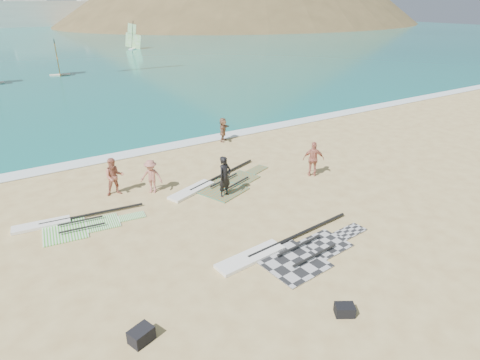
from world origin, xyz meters
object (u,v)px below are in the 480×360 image
rig_grey (287,252)px  beachgoer_right (223,130)px  gear_bag_near (141,335)px  beachgoer_left (114,177)px  beachgoer_mid (151,176)px  beachgoer_back (313,159)px  gear_bag_far (345,310)px  person_wetsuit (225,177)px  rig_orange (216,185)px  rig_green (69,225)px

rig_grey → beachgoer_right: (4.26, 11.77, 0.70)m
gear_bag_near → beachgoer_right: 16.27m
beachgoer_left → beachgoer_right: size_ratio=1.17×
beachgoer_mid → beachgoer_back: 7.90m
gear_bag_near → gear_bag_far: 5.56m
beachgoer_left → beachgoer_back: bearing=-10.5°
beachgoer_right → rig_grey: bearing=-153.1°
person_wetsuit → beachgoer_back: person_wetsuit is taller
gear_bag_far → rig_orange: bearing=83.0°
gear_bag_near → beachgoer_mid: beachgoer_mid is taller
beachgoer_mid → rig_green: bearing=-122.8°
rig_grey → gear_bag_near: (-5.67, -1.11, 0.14)m
person_wetsuit → gear_bag_far: bearing=-115.6°
rig_orange → beachgoer_mid: beachgoer_mid is taller
rig_green → person_wetsuit: bearing=-2.5°
person_wetsuit → beachgoer_mid: bearing=121.3°
rig_grey → beachgoer_mid: 7.51m
gear_bag_far → beachgoer_left: 11.51m
beachgoer_mid → beachgoer_right: bearing=76.7°
beachgoer_back → beachgoer_right: beachgoer_back is taller
beachgoer_right → beachgoer_left: bearing=163.3°
rig_grey → rig_green: size_ratio=1.23×
rig_green → beachgoer_left: size_ratio=2.86×
rig_orange → person_wetsuit: 1.50m
rig_green → gear_bag_near: 7.14m
rig_green → beachgoer_right: beachgoer_right is taller
gear_bag_near → beachgoer_back: (10.99, 5.77, 0.70)m
rig_green → person_wetsuit: (6.48, -1.04, 0.90)m
rig_orange → gear_bag_far: bearing=-117.7°
rig_grey → person_wetsuit: 5.09m
gear_bag_far → beachgoer_right: size_ratio=0.36×
beachgoer_mid → beachgoer_back: (7.50, -2.48, 0.10)m
rig_grey → rig_green: rig_grey is taller
gear_bag_far → beachgoer_left: beachgoer_left is taller
beachgoer_left → person_wetsuit: bearing=-25.9°
person_wetsuit → beachgoer_left: (-4.08, 2.83, -0.08)m
gear_bag_near → person_wetsuit: person_wetsuit is taller
gear_bag_far → beachgoer_left: size_ratio=0.31×
rig_orange → beachgoer_back: (4.70, -1.51, 0.84)m
gear_bag_near → beachgoer_mid: (3.48, 8.25, 0.60)m
gear_bag_far → person_wetsuit: person_wetsuit is taller
rig_green → gear_bag_far: size_ratio=9.33×
gear_bag_far → person_wetsuit: bearing=83.4°
gear_bag_far → beachgoer_back: 9.85m
beachgoer_mid → gear_bag_far: bearing=-39.8°
beachgoer_right → person_wetsuit: bearing=-162.7°
person_wetsuit → beachgoer_mid: 3.39m
person_wetsuit → beachgoer_mid: (-2.60, 2.16, -0.16)m
gear_bag_far → beachgoer_back: size_ratio=0.30×
rig_green → beachgoer_right: 11.83m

